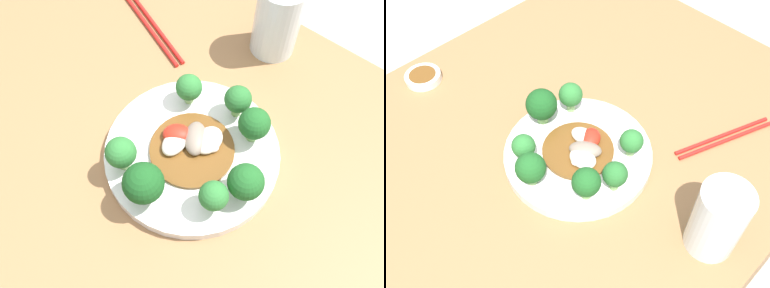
{
  "view_description": "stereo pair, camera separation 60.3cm",
  "coord_description": "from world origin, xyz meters",
  "views": [
    {
      "loc": [
        0.18,
        -0.2,
        1.37
      ],
      "look_at": [
        -0.02,
        0.05,
        0.82
      ],
      "focal_mm": 42.0,
      "sensor_mm": 36.0,
      "label": 1
    },
    {
      "loc": [
        0.31,
        0.39,
        1.41
      ],
      "look_at": [
        -0.02,
        0.05,
        0.82
      ],
      "focal_mm": 42.0,
      "sensor_mm": 36.0,
      "label": 2
    }
  ],
  "objects": [
    {
      "name": "broccoli_north",
      "position": [
        -0.01,
        0.14,
        0.83
      ],
      "size": [
        0.04,
        0.04,
        0.06
      ],
      "color": "#7AAD5B",
      "rests_on": "plate"
    },
    {
      "name": "broccoli_northeast",
      "position": [
        0.03,
        0.12,
        0.83
      ],
      "size": [
        0.05,
        0.05,
        0.06
      ],
      "color": "#7AAD5B",
      "rests_on": "plate"
    },
    {
      "name": "broccoli_south",
      "position": [
        -0.03,
        -0.05,
        0.84
      ],
      "size": [
        0.06,
        0.06,
        0.07
      ],
      "color": "#7AAD5B",
      "rests_on": "plate"
    },
    {
      "name": "table",
      "position": [
        0.0,
        0.0,
        0.39
      ],
      "size": [
        1.07,
        0.77,
        0.78
      ],
      "color": "olive",
      "rests_on": "ground_plane"
    },
    {
      "name": "broccoli_southwest",
      "position": [
        -0.08,
        -0.03,
        0.83
      ],
      "size": [
        0.04,
        0.04,
        0.06
      ],
      "color": "#89B76B",
      "rests_on": "plate"
    },
    {
      "name": "plate",
      "position": [
        -0.02,
        0.05,
        0.79
      ],
      "size": [
        0.26,
        0.26,
        0.02
      ],
      "color": "white",
      "rests_on": "table"
    },
    {
      "name": "drinking_glass",
      "position": [
        -0.05,
        0.31,
        0.84
      ],
      "size": [
        0.08,
        0.08,
        0.13
      ],
      "color": "silver",
      "rests_on": "table"
    },
    {
      "name": "sauce_dish",
      "position": [
        0.06,
        -0.31,
        0.79
      ],
      "size": [
        0.07,
        0.07,
        0.02
      ],
      "color": "white",
      "rests_on": "table"
    },
    {
      "name": "stirfry_center",
      "position": [
        -0.03,
        0.06,
        0.8
      ],
      "size": [
        0.12,
        0.12,
        0.02
      ],
      "color": "brown",
      "rests_on": "plate"
    },
    {
      "name": "broccoli_northwest",
      "position": [
        -0.08,
        0.12,
        0.83
      ],
      "size": [
        0.04,
        0.04,
        0.05
      ],
      "color": "#89B76B",
      "rests_on": "plate"
    },
    {
      "name": "chopsticks",
      "position": [
        -0.24,
        0.21,
        0.78
      ],
      "size": [
        0.19,
        0.09,
        0.01
      ],
      "color": "red",
      "rests_on": "table"
    },
    {
      "name": "broccoli_east",
      "position": [
        0.08,
        0.04,
        0.83
      ],
      "size": [
        0.05,
        0.05,
        0.06
      ],
      "color": "#89B76B",
      "rests_on": "plate"
    },
    {
      "name": "broccoli_southeast",
      "position": [
        0.06,
        -0.0,
        0.83
      ],
      "size": [
        0.04,
        0.04,
        0.06
      ],
      "color": "#70A356",
      "rests_on": "plate"
    }
  ]
}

